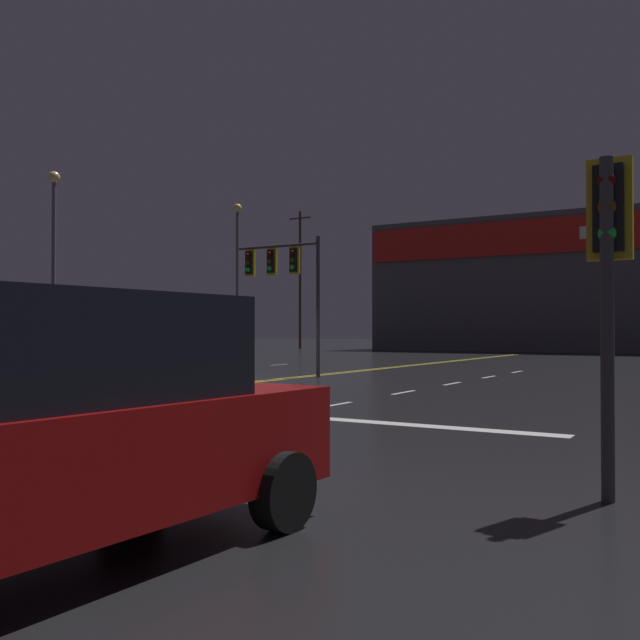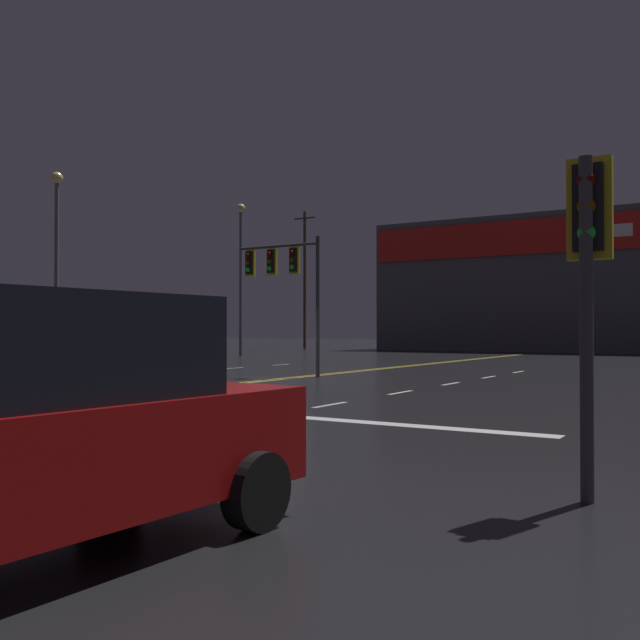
% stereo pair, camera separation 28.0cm
% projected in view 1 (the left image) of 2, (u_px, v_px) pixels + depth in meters
% --- Properties ---
extents(ground_plane, '(200.00, 200.00, 0.00)m').
position_uv_depth(ground_plane, '(267.00, 381.00, 22.96)').
color(ground_plane, black).
extents(road_markings, '(16.68, 60.00, 0.01)m').
position_uv_depth(road_markings, '(268.00, 385.00, 21.00)').
color(road_markings, gold).
rests_on(road_markings, ground).
extents(traffic_signal_median, '(3.49, 0.36, 4.91)m').
position_uv_depth(traffic_signal_median, '(282.00, 270.00, 25.52)').
color(traffic_signal_median, '#38383D').
rests_on(traffic_signal_median, ground).
extents(traffic_signal_corner_southeast, '(0.42, 0.36, 3.29)m').
position_uv_depth(traffic_signal_corner_southeast, '(609.00, 248.00, 6.83)').
color(traffic_signal_corner_southeast, '#38383D').
rests_on(traffic_signal_corner_southeast, ground).
extents(streetlight_near_left, '(0.56, 0.56, 9.75)m').
position_uv_depth(streetlight_near_left, '(237.00, 259.00, 45.52)').
color(streetlight_near_left, '#59595E').
rests_on(streetlight_near_left, ground).
extents(streetlight_near_right, '(0.56, 0.56, 9.19)m').
position_uv_depth(streetlight_near_right, '(54.00, 241.00, 33.78)').
color(streetlight_near_right, '#59595E').
rests_on(streetlight_near_right, ground).
extents(parked_car, '(2.21, 4.39, 1.88)m').
position_uv_depth(parked_car, '(58.00, 425.00, 5.03)').
color(parked_car, '#9E0F0F').
rests_on(parked_car, ground).
extents(building_backdrop, '(27.18, 10.23, 10.46)m').
position_uv_depth(building_backdrop, '(552.00, 285.00, 57.10)').
color(building_backdrop, '#4C4C51').
rests_on(building_backdrop, ground).
extents(utility_pole_row, '(44.70, 0.26, 12.96)m').
position_uv_depth(utility_pole_row, '(550.00, 264.00, 52.35)').
color(utility_pole_row, '#4C3828').
rests_on(utility_pole_row, ground).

